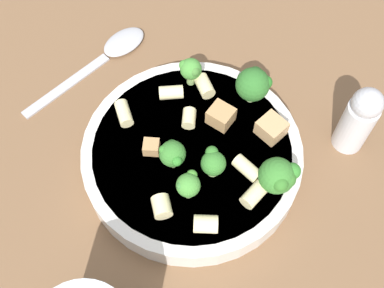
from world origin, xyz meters
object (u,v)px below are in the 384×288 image
(broccoli_floret_4, at_px, (213,161))
(rigatoni_1, at_px, (206,224))
(broccoli_floret_1, at_px, (172,153))
(broccoli_floret_0, at_px, (279,176))
(broccoli_floret_5, at_px, (191,70))
(broccoli_floret_3, at_px, (253,83))
(rigatoni_5, at_px, (189,118))
(rigatoni_4, at_px, (209,87))
(pepper_shaker, at_px, (359,119))
(broccoli_floret_2, at_px, (188,185))
(rigatoni_3, at_px, (162,207))
(rigatoni_2, at_px, (124,113))
(rigatoni_0, at_px, (171,92))
(spoon, at_px, (109,53))
(chicken_chunk_1, at_px, (271,128))
(chicken_chunk_2, at_px, (151,147))
(rigatoni_6, at_px, (254,195))
(pasta_bowl, at_px, (192,154))
(chicken_chunk_0, at_px, (221,116))
(rigatoni_7, at_px, (247,169))

(broccoli_floret_4, distance_m, rigatoni_1, 0.06)
(broccoli_floret_1, relative_size, broccoli_floret_4, 1.14)
(broccoli_floret_0, relative_size, broccoli_floret_5, 1.13)
(broccoli_floret_3, xyz_separation_m, rigatoni_5, (0.04, -0.06, -0.02))
(rigatoni_4, xyz_separation_m, pepper_shaker, (0.02, 0.16, 0.01))
(broccoli_floret_2, xyz_separation_m, rigatoni_3, (0.02, -0.02, -0.01))
(broccoli_floret_0, distance_m, rigatoni_2, 0.18)
(broccoli_floret_4, distance_m, rigatoni_5, 0.06)
(rigatoni_0, bearing_deg, spoon, -126.29)
(rigatoni_2, distance_m, rigatoni_5, 0.07)
(broccoli_floret_3, height_order, spoon, broccoli_floret_3)
(broccoli_floret_3, bearing_deg, chicken_chunk_1, 32.74)
(broccoli_floret_0, relative_size, rigatoni_3, 2.01)
(rigatoni_4, height_order, rigatoni_5, rigatoni_4)
(broccoli_floret_3, relative_size, pepper_shaker, 0.50)
(spoon, bearing_deg, pepper_shaker, 76.15)
(rigatoni_0, xyz_separation_m, chicken_chunk_1, (0.03, 0.11, 0.00))
(broccoli_floret_5, bearing_deg, broccoli_floret_3, 82.06)
(broccoli_floret_1, distance_m, chicken_chunk_2, 0.03)
(broccoli_floret_4, distance_m, chicken_chunk_1, 0.08)
(rigatoni_2, bearing_deg, rigatoni_5, 95.40)
(broccoli_floret_5, height_order, rigatoni_6, broccoli_floret_5)
(rigatoni_3, bearing_deg, broccoli_floret_2, 134.37)
(rigatoni_6, relative_size, pepper_shaker, 0.29)
(rigatoni_1, bearing_deg, pasta_bowl, -160.99)
(pasta_bowl, height_order, rigatoni_6, rigatoni_6)
(broccoli_floret_0, xyz_separation_m, broccoli_floret_3, (-0.10, -0.04, 0.01))
(broccoli_floret_2, relative_size, broccoli_floret_5, 0.95)
(rigatoni_5, bearing_deg, chicken_chunk_0, 102.47)
(broccoli_floret_2, bearing_deg, broccoli_floret_5, -170.43)
(rigatoni_0, distance_m, rigatoni_7, 0.12)
(rigatoni_3, height_order, chicken_chunk_2, rigatoni_3)
(rigatoni_0, distance_m, rigatoni_4, 0.04)
(chicken_chunk_0, bearing_deg, rigatoni_2, -82.30)
(rigatoni_3, bearing_deg, pepper_shaker, 125.54)
(rigatoni_1, bearing_deg, chicken_chunk_1, 156.73)
(broccoli_floret_4, bearing_deg, broccoli_floret_3, 163.94)
(rigatoni_3, height_order, pepper_shaker, pepper_shaker)
(rigatoni_5, bearing_deg, rigatoni_3, -3.78)
(rigatoni_3, relative_size, chicken_chunk_2, 1.24)
(broccoli_floret_0, relative_size, chicken_chunk_1, 1.53)
(rigatoni_1, bearing_deg, broccoli_floret_5, -164.75)
(broccoli_floret_5, distance_m, spoon, 0.13)
(rigatoni_0, relative_size, spoon, 0.16)
(broccoli_floret_1, height_order, spoon, broccoli_floret_1)
(rigatoni_3, relative_size, rigatoni_6, 0.76)
(rigatoni_6, xyz_separation_m, rigatoni_7, (-0.03, -0.01, -0.00))
(rigatoni_7, bearing_deg, rigatoni_4, -149.51)
(rigatoni_3, distance_m, rigatoni_7, 0.09)
(chicken_chunk_2, bearing_deg, rigatoni_1, 43.55)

